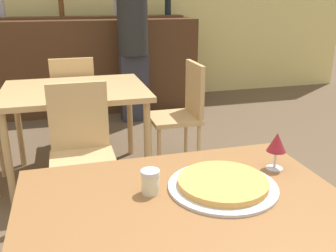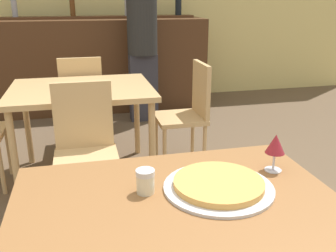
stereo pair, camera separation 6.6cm
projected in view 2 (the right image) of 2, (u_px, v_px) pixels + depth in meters
The scene contains 11 objects.
dining_table_near at pixel (180, 224), 1.31m from camera, with size 1.17×0.89×0.73m.
dining_table_far at pixel (82, 97), 2.90m from camera, with size 1.08×0.87×0.75m.
bar_counter at pixel (104, 65), 4.80m from camera, with size 2.60×0.56×1.15m.
bar_back_shelf at pixel (103, 14), 4.73m from camera, with size 2.39×0.24×0.34m.
chair_far_side_front at pixel (85, 144), 2.40m from camera, with size 0.40×0.40×0.90m.
chair_far_side_back at pixel (82, 97), 3.51m from camera, with size 0.40×0.40×0.90m.
chair_far_side_right at pixel (189, 109), 3.14m from camera, with size 0.40×0.40×0.90m.
pizza_tray at pixel (219, 185), 1.40m from camera, with size 0.41×0.41×0.04m.
cheese_shaker at pixel (145, 181), 1.36m from camera, with size 0.07×0.07×0.09m.
person_standing at pixel (142, 45), 4.25m from camera, with size 0.34×0.34×1.64m.
wine_glass at pixel (275, 145), 1.52m from camera, with size 0.08×0.08×0.16m.
Camera 2 is at (-0.30, -1.08, 1.42)m, focal length 40.00 mm.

